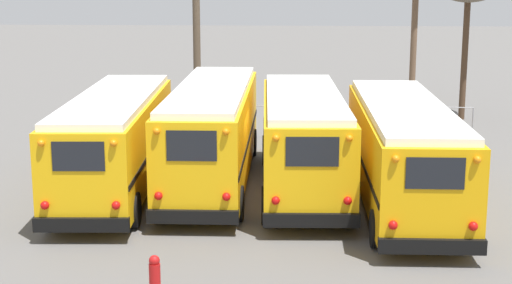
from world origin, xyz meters
The scene contains 8 objects.
ground_plane centered at (0.00, 0.00, 0.00)m, with size 160.00×160.00×0.00m, color #5B5956.
school_bus_0 centered at (-4.40, 0.13, 1.66)m, with size 2.96×10.34×3.05m.
school_bus_1 centered at (-1.47, 1.18, 1.75)m, with size 2.58×10.77×3.22m.
school_bus_2 centered at (1.47, 0.38, 1.71)m, with size 2.91×9.62×3.12m.
school_bus_3 centered at (4.40, -0.80, 1.65)m, with size 2.67×10.62×3.02m.
utility_pole centered at (-3.47, 12.89, 4.16)m, with size 1.80×0.34×8.09m.
fence_line centered at (0.00, 8.23, 0.98)m, with size 16.86×0.06×1.42m.
fire_hydrant centered at (-1.63, -8.36, 0.52)m, with size 0.24×0.24×1.03m.
Camera 1 is at (1.32, -23.54, 6.74)m, focal length 55.00 mm.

